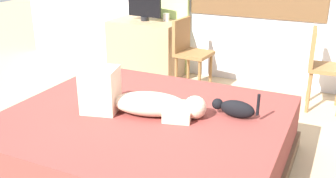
{
  "coord_description": "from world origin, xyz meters",
  "views": [
    {
      "loc": [
        1.43,
        -2.16,
        1.69
      ],
      "look_at": [
        0.24,
        0.35,
        0.63
      ],
      "focal_mm": 41.27,
      "sensor_mm": 36.0,
      "label": 1
    }
  ],
  "objects_px": {
    "tv_monitor": "(144,6)",
    "cat": "(235,108)",
    "bed": "(145,143)",
    "cup": "(166,17)",
    "chair_spare": "(321,63)",
    "chair_by_desk": "(189,49)",
    "person_lying": "(137,99)",
    "desk": "(147,49)"
  },
  "relations": [
    {
      "from": "cup",
      "to": "person_lying",
      "type": "bearing_deg",
      "value": -69.93
    },
    {
      "from": "bed",
      "to": "person_lying",
      "type": "relative_size",
      "value": 2.24
    },
    {
      "from": "person_lying",
      "to": "bed",
      "type": "bearing_deg",
      "value": 8.1
    },
    {
      "from": "person_lying",
      "to": "chair_by_desk",
      "type": "bearing_deg",
      "value": 100.04
    },
    {
      "from": "person_lying",
      "to": "cat",
      "type": "bearing_deg",
      "value": 20.64
    },
    {
      "from": "cup",
      "to": "chair_by_desk",
      "type": "bearing_deg",
      "value": -37.79
    },
    {
      "from": "desk",
      "to": "cup",
      "type": "bearing_deg",
      "value": 23.9
    },
    {
      "from": "bed",
      "to": "tv_monitor",
      "type": "bearing_deg",
      "value": 118.42
    },
    {
      "from": "cup",
      "to": "chair_spare",
      "type": "xyz_separation_m",
      "value": [
        1.92,
        -0.28,
        -0.28
      ]
    },
    {
      "from": "chair_by_desk",
      "to": "tv_monitor",
      "type": "bearing_deg",
      "value": 160.44
    },
    {
      "from": "cup",
      "to": "chair_by_desk",
      "type": "relative_size",
      "value": 0.11
    },
    {
      "from": "tv_monitor",
      "to": "cup",
      "type": "height_order",
      "value": "tv_monitor"
    },
    {
      "from": "cat",
      "to": "tv_monitor",
      "type": "distance_m",
      "value": 2.5
    },
    {
      "from": "chair_spare",
      "to": "cat",
      "type": "bearing_deg",
      "value": -106.03
    },
    {
      "from": "bed",
      "to": "cat",
      "type": "height_order",
      "value": "cat"
    },
    {
      "from": "cat",
      "to": "tv_monitor",
      "type": "relative_size",
      "value": 0.75
    },
    {
      "from": "bed",
      "to": "cup",
      "type": "relative_size",
      "value": 22.02
    },
    {
      "from": "chair_by_desk",
      "to": "bed",
      "type": "bearing_deg",
      "value": -78.05
    },
    {
      "from": "cat",
      "to": "chair_by_desk",
      "type": "height_order",
      "value": "chair_by_desk"
    },
    {
      "from": "bed",
      "to": "chair_spare",
      "type": "height_order",
      "value": "chair_spare"
    },
    {
      "from": "person_lying",
      "to": "chair_by_desk",
      "type": "height_order",
      "value": "chair_by_desk"
    },
    {
      "from": "desk",
      "to": "tv_monitor",
      "type": "bearing_deg",
      "value": -180.0
    },
    {
      "from": "person_lying",
      "to": "cup",
      "type": "xyz_separation_m",
      "value": [
        -0.78,
        2.14,
        0.2
      ]
    },
    {
      "from": "person_lying",
      "to": "desk",
      "type": "xyz_separation_m",
      "value": [
        -1.02,
        2.03,
        -0.22
      ]
    },
    {
      "from": "cup",
      "to": "chair_spare",
      "type": "distance_m",
      "value": 1.96
    },
    {
      "from": "person_lying",
      "to": "cat",
      "type": "xyz_separation_m",
      "value": [
        0.68,
        0.26,
        -0.05
      ]
    },
    {
      "from": "desk",
      "to": "tv_monitor",
      "type": "distance_m",
      "value": 0.55
    },
    {
      "from": "tv_monitor",
      "to": "chair_spare",
      "type": "relative_size",
      "value": 0.56
    },
    {
      "from": "bed",
      "to": "desk",
      "type": "bearing_deg",
      "value": 118.04
    },
    {
      "from": "bed",
      "to": "chair_spare",
      "type": "xyz_separation_m",
      "value": [
        1.08,
        1.85,
        0.27
      ]
    },
    {
      "from": "tv_monitor",
      "to": "chair_by_desk",
      "type": "bearing_deg",
      "value": -19.56
    },
    {
      "from": "cat",
      "to": "chair_by_desk",
      "type": "distance_m",
      "value": 1.82
    },
    {
      "from": "bed",
      "to": "tv_monitor",
      "type": "relative_size",
      "value": 4.37
    },
    {
      "from": "desk",
      "to": "person_lying",
      "type": "bearing_deg",
      "value": -63.39
    },
    {
      "from": "tv_monitor",
      "to": "bed",
      "type": "bearing_deg",
      "value": -61.58
    },
    {
      "from": "desk",
      "to": "chair_spare",
      "type": "relative_size",
      "value": 1.05
    },
    {
      "from": "tv_monitor",
      "to": "cat",
      "type": "bearing_deg",
      "value": -45.96
    },
    {
      "from": "desk",
      "to": "chair_spare",
      "type": "bearing_deg",
      "value": -4.68
    },
    {
      "from": "bed",
      "to": "cat",
      "type": "bearing_deg",
      "value": 21.75
    },
    {
      "from": "chair_spare",
      "to": "chair_by_desk",
      "type": "bearing_deg",
      "value": -176.88
    },
    {
      "from": "person_lying",
      "to": "chair_spare",
      "type": "height_order",
      "value": "chair_spare"
    },
    {
      "from": "tv_monitor",
      "to": "cup",
      "type": "distance_m",
      "value": 0.31
    }
  ]
}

